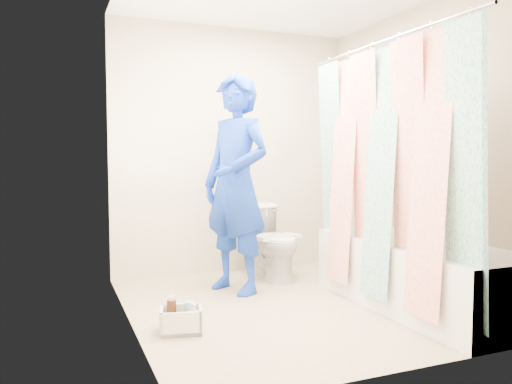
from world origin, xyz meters
name	(u,v)px	position (x,y,z in m)	size (l,w,h in m)	color
floor	(290,305)	(0.00, 0.00, 0.00)	(2.60, 2.60, 0.00)	tan
wall_back	(233,151)	(0.00, 1.30, 1.20)	(2.40, 0.02, 2.40)	#C1BA95
wall_front	(404,144)	(0.00, -1.30, 1.20)	(2.40, 0.02, 2.40)	#C1BA95
wall_left	(128,147)	(-1.20, 0.00, 1.20)	(0.02, 2.60, 2.40)	#C1BA95
wall_right	(419,149)	(1.20, 0.00, 1.20)	(0.02, 2.60, 2.40)	#C1BA95
bathtub	(417,273)	(0.85, -0.43, 0.27)	(0.70, 1.75, 0.50)	white
curtain_rod	(385,41)	(0.52, -0.43, 1.95)	(0.02, 0.02, 1.90)	silver
shower_curtain	(383,173)	(0.52, -0.43, 1.02)	(0.06, 1.75, 1.80)	white
toilet	(271,242)	(0.22, 0.85, 0.34)	(0.38, 0.67, 0.69)	silver
tank_lid	(278,237)	(0.23, 0.74, 0.40)	(0.42, 0.18, 0.03)	white
tank_internals	(258,205)	(0.15, 1.03, 0.68)	(0.17, 0.06, 0.22)	black
plumber	(236,184)	(-0.25, 0.54, 0.91)	(0.66, 0.44, 1.82)	#0F309A
cleaning_caddy	(182,321)	(-0.91, -0.27, 0.07)	(0.31, 0.27, 0.20)	silver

